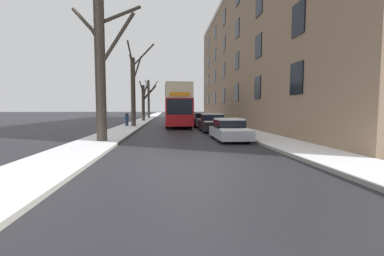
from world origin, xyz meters
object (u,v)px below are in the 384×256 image
(bare_tree_left_2, at_px, (144,101))
(pedestrian_left_sidewalk, at_px, (127,119))
(parked_car_4, at_px, (192,117))
(bare_tree_left_0, at_px, (101,67))
(bare_tree_left_1, at_px, (134,87))
(parked_car_2, at_px, (203,120))
(double_decker_bus, at_px, (177,104))
(parked_car_3, at_px, (197,119))
(parked_car_0, at_px, (229,130))
(parked_car_1, at_px, (212,123))
(bare_tree_left_3, at_px, (149,97))

(bare_tree_left_2, distance_m, pedestrian_left_sidewalk, 12.24)
(parked_car_4, relative_size, pedestrian_left_sidewalk, 2.79)
(bare_tree_left_0, distance_m, bare_tree_left_1, 12.19)
(bare_tree_left_0, xyz_separation_m, parked_car_2, (7.23, 12.45, -3.46))
(double_decker_bus, relative_size, parked_car_3, 2.55)
(bare_tree_left_0, relative_size, pedestrian_left_sidewalk, 4.96)
(parked_car_0, distance_m, parked_car_2, 11.68)
(parked_car_1, relative_size, parked_car_4, 0.88)
(bare_tree_left_0, bearing_deg, bare_tree_left_2, 89.88)
(parked_car_0, bearing_deg, parked_car_3, 90.00)
(parked_car_3, bearing_deg, bare_tree_left_3, 111.74)
(parked_car_4, bearing_deg, parked_car_3, -90.00)
(parked_car_2, relative_size, parked_car_4, 0.93)
(bare_tree_left_2, xyz_separation_m, pedestrian_left_sidewalk, (-0.66, -12.03, -2.17))
(parked_car_3, bearing_deg, parked_car_1, -90.00)
(bare_tree_left_0, relative_size, parked_car_2, 1.91)
(parked_car_1, bearing_deg, parked_car_3, 90.00)
(parked_car_0, xyz_separation_m, parked_car_4, (0.00, 23.05, 0.02))
(bare_tree_left_1, bearing_deg, parked_car_3, 38.47)
(bare_tree_left_2, bearing_deg, pedestrian_left_sidewalk, -93.15)
(bare_tree_left_1, bearing_deg, parked_car_1, -37.72)
(bare_tree_left_2, distance_m, double_decker_bus, 11.94)
(parked_car_3, bearing_deg, bare_tree_left_2, 137.97)
(bare_tree_left_2, distance_m, parked_car_1, 19.16)
(parked_car_2, height_order, parked_car_4, parked_car_2)
(parked_car_2, bearing_deg, parked_car_3, 90.00)
(parked_car_4, xyz_separation_m, pedestrian_left_sidewalk, (-7.84, -11.55, 0.26))
(bare_tree_left_2, bearing_deg, parked_car_3, -42.03)
(bare_tree_left_1, xyz_separation_m, bare_tree_left_3, (-0.16, 23.86, 0.07))
(parked_car_0, bearing_deg, parked_car_1, 90.00)
(bare_tree_left_3, relative_size, parked_car_4, 1.70)
(parked_car_3, relative_size, pedestrian_left_sidewalk, 2.48)
(bare_tree_left_0, height_order, parked_car_1, bare_tree_left_0)
(bare_tree_left_0, relative_size, parked_car_1, 2.01)
(parked_car_4, bearing_deg, double_decker_bus, -104.04)
(parked_car_3, bearing_deg, bare_tree_left_1, -141.53)
(double_decker_bus, bearing_deg, bare_tree_left_3, 101.49)
(parked_car_4, bearing_deg, bare_tree_left_0, -106.89)
(bare_tree_left_1, distance_m, bare_tree_left_3, 23.86)
(double_decker_bus, distance_m, parked_car_4, 11.02)
(bare_tree_left_1, height_order, parked_car_2, bare_tree_left_1)
(parked_car_0, bearing_deg, bare_tree_left_2, 106.97)
(bare_tree_left_3, distance_m, parked_car_2, 24.93)
(bare_tree_left_0, height_order, parked_car_3, bare_tree_left_0)
(bare_tree_left_2, relative_size, double_decker_bus, 0.58)
(bare_tree_left_0, height_order, parked_car_2, bare_tree_left_0)
(bare_tree_left_1, relative_size, double_decker_bus, 0.82)
(bare_tree_left_0, distance_m, parked_car_3, 19.55)
(double_decker_bus, bearing_deg, bare_tree_left_0, -109.09)
(bare_tree_left_0, distance_m, parked_car_0, 8.09)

